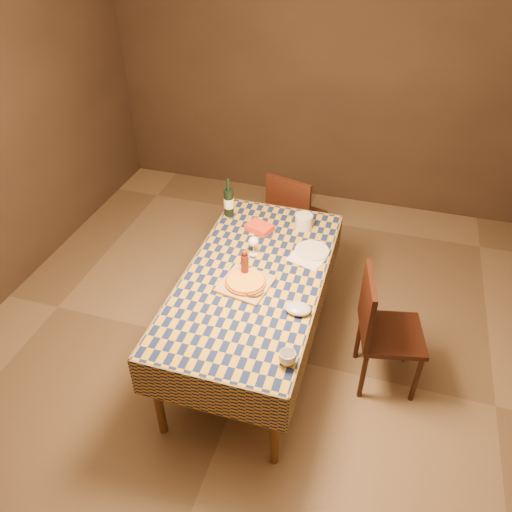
# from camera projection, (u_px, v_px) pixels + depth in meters

# --- Properties ---
(room) EXTENTS (5.00, 5.10, 2.70)m
(room) POSITION_uv_depth(u_px,v_px,m) (254.00, 202.00, 3.05)
(room) COLOR brown
(room) RESTS_ON ground
(dining_table) EXTENTS (0.94, 1.84, 0.77)m
(dining_table) POSITION_uv_depth(u_px,v_px,m) (254.00, 284.00, 3.45)
(dining_table) COLOR brown
(dining_table) RESTS_ON ground
(cutting_board) EXTENTS (0.37, 0.37, 0.02)m
(cutting_board) POSITION_uv_depth(u_px,v_px,m) (246.00, 284.00, 3.31)
(cutting_board) COLOR tan
(cutting_board) RESTS_ON dining_table
(pizza) EXTENTS (0.35, 0.35, 0.03)m
(pizza) POSITION_uv_depth(u_px,v_px,m) (246.00, 282.00, 3.30)
(pizza) COLOR #9C4B1A
(pizza) RESTS_ON cutting_board
(pepper_mill) EXTENTS (0.06, 0.06, 0.22)m
(pepper_mill) POSITION_uv_depth(u_px,v_px,m) (245.00, 265.00, 3.33)
(pepper_mill) COLOR #4A1611
(pepper_mill) RESTS_ON dining_table
(bowl) EXTENTS (0.16, 0.16, 0.04)m
(bowl) POSITION_uv_depth(u_px,v_px,m) (254.00, 291.00, 3.24)
(bowl) COLOR #59414A
(bowl) RESTS_ON dining_table
(wine_glass) EXTENTS (0.07, 0.07, 0.15)m
(wine_glass) POSITION_uv_depth(u_px,v_px,m) (253.00, 242.00, 3.53)
(wine_glass) COLOR white
(wine_glass) RESTS_ON dining_table
(wine_bottle) EXTENTS (0.10, 0.10, 0.32)m
(wine_bottle) POSITION_uv_depth(u_px,v_px,m) (229.00, 202.00, 3.93)
(wine_bottle) COLOR black
(wine_bottle) RESTS_ON dining_table
(deli_tub) EXTENTS (0.15, 0.15, 0.11)m
(deli_tub) POSITION_uv_depth(u_px,v_px,m) (304.00, 221.00, 3.83)
(deli_tub) COLOR silver
(deli_tub) RESTS_ON dining_table
(takeout_container) EXTENTS (0.23, 0.19, 0.05)m
(takeout_container) POSITION_uv_depth(u_px,v_px,m) (259.00, 228.00, 3.82)
(takeout_container) COLOR red
(takeout_container) RESTS_ON dining_table
(white_plate) EXTENTS (0.27, 0.27, 0.01)m
(white_plate) POSITION_uv_depth(u_px,v_px,m) (312.00, 251.00, 3.61)
(white_plate) COLOR silver
(white_plate) RESTS_ON dining_table
(tumbler) EXTENTS (0.13, 0.13, 0.08)m
(tumbler) POSITION_uv_depth(u_px,v_px,m) (287.00, 358.00, 2.77)
(tumbler) COLOR silver
(tumbler) RESTS_ON dining_table
(flour_patch) EXTENTS (0.28, 0.25, 0.00)m
(flour_patch) POSITION_uv_depth(u_px,v_px,m) (306.00, 259.00, 3.55)
(flour_patch) COLOR silver
(flour_patch) RESTS_ON dining_table
(flour_bag) EXTENTS (0.19, 0.15, 0.05)m
(flour_bag) POSITION_uv_depth(u_px,v_px,m) (298.00, 309.00, 3.10)
(flour_bag) COLOR #9CA5C8
(flour_bag) RESTS_ON dining_table
(chair_far) EXTENTS (0.52, 0.52, 0.93)m
(chair_far) POSITION_uv_depth(u_px,v_px,m) (293.00, 215.00, 4.46)
(chair_far) COLOR black
(chair_far) RESTS_ON ground
(chair_right) EXTENTS (0.50, 0.50, 0.93)m
(chair_right) POSITION_uv_depth(u_px,v_px,m) (381.00, 326.00, 3.36)
(chair_right) COLOR black
(chair_right) RESTS_ON ground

